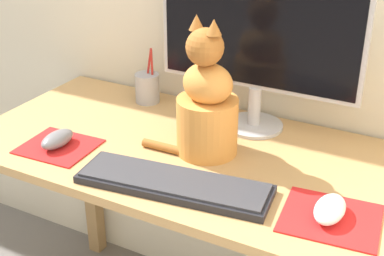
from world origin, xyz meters
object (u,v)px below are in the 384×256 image
object	(u,v)px
monitor	(258,47)
cat	(207,105)
keyboard	(175,184)
computer_mouse_right	(330,209)
pen_cup	(147,88)
computer_mouse_left	(57,139)

from	to	relation	value
monitor	cat	bearing A→B (deg)	-105.64
keyboard	cat	world-z (taller)	cat
monitor	computer_mouse_right	bearing A→B (deg)	-47.45
pen_cup	cat	bearing A→B (deg)	-33.88
computer_mouse_right	cat	distance (m)	0.41
monitor	computer_mouse_right	distance (m)	0.51
keyboard	computer_mouse_right	xyz separation A→B (m)	(0.35, 0.05, 0.01)
keyboard	computer_mouse_right	bearing A→B (deg)	0.67
computer_mouse_right	cat	bearing A→B (deg)	158.57
keyboard	pen_cup	xyz separation A→B (m)	(-0.33, 0.40, 0.04)
computer_mouse_left	computer_mouse_right	world-z (taller)	same
keyboard	computer_mouse_left	xyz separation A→B (m)	(-0.38, 0.03, 0.01)
computer_mouse_right	cat	world-z (taller)	cat
cat	monitor	bearing A→B (deg)	93.28
monitor	computer_mouse_right	world-z (taller)	monitor
monitor	computer_mouse_right	size ratio (longest dim) A/B	5.06
computer_mouse_left	computer_mouse_right	xyz separation A→B (m)	(0.73, 0.02, 0.00)
monitor	computer_mouse_right	xyz separation A→B (m)	(0.31, -0.34, -0.22)
keyboard	monitor	bearing A→B (deg)	77.03
keyboard	computer_mouse_left	world-z (taller)	computer_mouse_left
keyboard	computer_mouse_right	size ratio (longest dim) A/B	4.17
keyboard	cat	distance (m)	0.23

